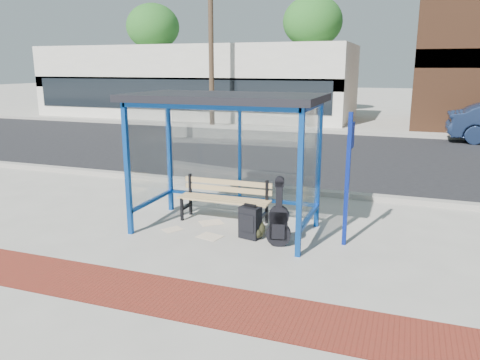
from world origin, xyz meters
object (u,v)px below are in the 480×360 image
at_px(bench, 225,197).
at_px(backpack, 257,229).
at_px(guitar_bag, 279,222).
at_px(suitcase, 250,223).

distance_m(bench, backpack, 1.14).
bearing_deg(backpack, guitar_bag, -36.92).
height_order(suitcase, backpack, suitcase).
bearing_deg(bench, suitcase, -43.99).
bearing_deg(guitar_bag, suitcase, 151.11).
relative_size(guitar_bag, suitcase, 1.81).
bearing_deg(backpack, bench, 128.72).
xyz_separation_m(guitar_bag, backpack, (-0.44, 0.20, -0.24)).
xyz_separation_m(guitar_bag, suitcase, (-0.55, 0.18, -0.12)).
height_order(guitar_bag, suitcase, guitar_bag).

